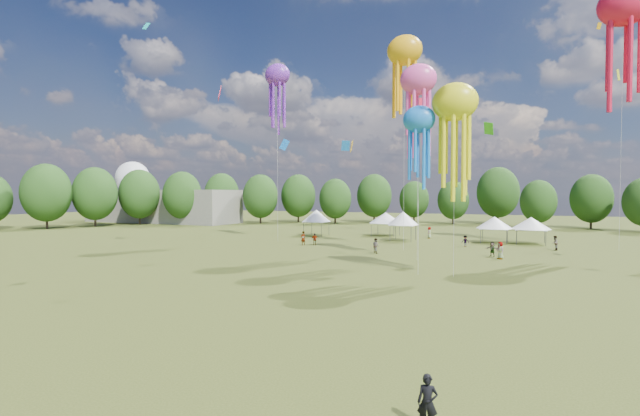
% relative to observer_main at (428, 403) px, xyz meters
% --- Properties ---
extents(ground, '(300.00, 300.00, 0.00)m').
position_rel_observer_main_xyz_m(ground, '(-7.49, 1.59, -0.83)').
color(ground, '#384416').
rests_on(ground, ground).
extents(observer_main, '(0.64, 0.45, 1.67)m').
position_rel_observer_main_xyz_m(observer_main, '(0.00, 0.00, 0.00)').
color(observer_main, black).
rests_on(observer_main, ground).
extents(spectator_near, '(1.10, 1.05, 1.79)m').
position_rel_observer_main_xyz_m(spectator_near, '(-13.21, 38.06, 0.06)').
color(spectator_near, gray).
rests_on(spectator_near, ground).
extents(spectators_far, '(31.97, 21.18, 1.93)m').
position_rel_observer_main_xyz_m(spectators_far, '(-5.72, 46.17, 0.04)').
color(spectators_far, gray).
rests_on(spectators_far, ground).
extents(festival_tents, '(37.67, 11.94, 4.42)m').
position_rel_observer_main_xyz_m(festival_tents, '(-11.75, 56.67, 2.28)').
color(festival_tents, '#47474C').
rests_on(festival_tents, ground).
extents(show_kites, '(49.07, 30.05, 32.50)m').
position_rel_observer_main_xyz_m(show_kites, '(-1.49, 43.60, 21.35)').
color(show_kites, '#FF4BAA').
rests_on(show_kites, ground).
extents(small_kites, '(67.71, 67.19, 45.13)m').
position_rel_observer_main_xyz_m(small_kites, '(-8.93, 43.69, 29.02)').
color(small_kites, '#FF4BAA').
rests_on(small_kites, ground).
extents(treeline, '(201.57, 95.24, 13.43)m').
position_rel_observer_main_xyz_m(treeline, '(-11.35, 64.11, 5.71)').
color(treeline, '#38281C').
rests_on(treeline, ground).
extents(hangar, '(40.00, 12.00, 8.00)m').
position_rel_observer_main_xyz_m(hangar, '(-79.49, 73.59, 3.17)').
color(hangar, gray).
rests_on(hangar, ground).
extents(radome, '(9.00, 9.00, 16.00)m').
position_rel_observer_main_xyz_m(radome, '(-95.49, 79.59, 9.15)').
color(radome, white).
rests_on(radome, ground).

